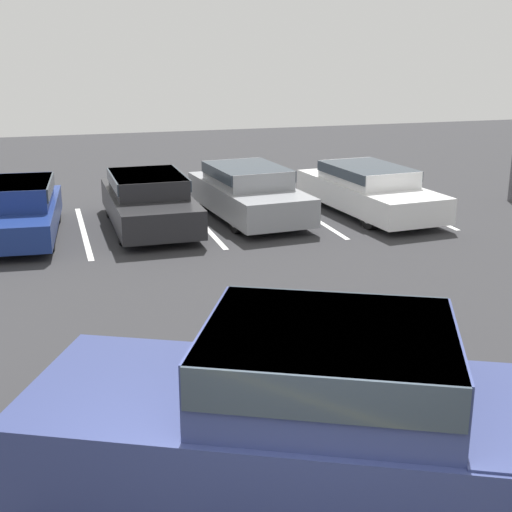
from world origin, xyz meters
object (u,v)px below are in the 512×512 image
pickup_truck (362,424)px  parked_sedan_d (369,188)px  parked_sedan_a (13,208)px  parked_sedan_b (149,199)px  parked_sedan_c (248,191)px

pickup_truck → parked_sedan_d: pickup_truck is taller
parked_sedan_a → parked_sedan_d: parked_sedan_a is taller
parked_sedan_a → parked_sedan_b: (2.98, 0.06, -0.00)m
pickup_truck → parked_sedan_d: (5.21, 10.84, -0.26)m
pickup_truck → parked_sedan_c: (2.20, 11.26, -0.22)m
pickup_truck → parked_sedan_a: 11.46m
parked_sedan_c → parked_sedan_b: bearing=-89.9°
parked_sedan_c → parked_sedan_d: 3.05m
parked_sedan_b → parked_sedan_d: bearing=87.5°
parked_sedan_b → parked_sedan_c: 2.47m
pickup_truck → parked_sedan_a: bearing=132.5°
pickup_truck → parked_sedan_a: pickup_truck is taller
parked_sedan_b → parked_sedan_c: bearing=94.7°
parked_sedan_c → parked_sedan_d: size_ratio=0.93×
parked_sedan_a → parked_sedan_d: (8.46, -0.14, -0.02)m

